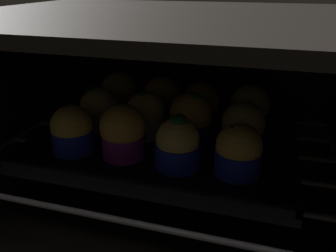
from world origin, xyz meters
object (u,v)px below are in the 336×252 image
object	(u,v)px
muffin_row2_col2	(200,105)
muffin_row2_col1	(162,98)
muffin_row2_col0	(119,94)
baking_tray	(168,140)
muffin_row1_col0	(100,110)
muffin_row0_col1	(123,132)
muffin_row0_col3	(238,151)
muffin_row0_col2	(178,144)
muffin_row1_col1	(146,115)
muffin_row2_col3	(249,108)
muffin_row0_col0	(72,130)
muffin_row1_col3	(243,128)
muffin_row1_col2	(191,119)

from	to	relation	value
muffin_row2_col2	muffin_row2_col1	bearing A→B (deg)	174.35
muffin_row2_col0	muffin_row2_col2	bearing A→B (deg)	-1.99
baking_tray	muffin_row1_col0	distance (cm)	13.17
muffin_row0_col1	muffin_row0_col3	distance (cm)	16.86
muffin_row1_col0	muffin_row2_col0	world-z (taller)	muffin_row2_col0
muffin_row0_col2	muffin_row2_col2	size ratio (longest dim) A/B	1.07
muffin_row0_col3	muffin_row1_col1	distance (cm)	18.21
muffin_row1_col1	muffin_row0_col1	bearing A→B (deg)	-94.10
muffin_row2_col2	muffin_row2_col3	size ratio (longest dim) A/B	0.95
muffin_row0_col0	muffin_row2_col3	world-z (taller)	muffin_row2_col3
muffin_row0_col3	muffin_row1_col0	size ratio (longest dim) A/B	0.94
muffin_row0_col1	muffin_row0_col3	world-z (taller)	muffin_row0_col1
muffin_row0_col1	muffin_row0_col0	bearing A→B (deg)	-176.13
muffin_row0_col1	muffin_row0_col2	world-z (taller)	muffin_row0_col1
muffin_row1_col3	muffin_row2_col3	world-z (taller)	muffin_row2_col3
muffin_row0_col1	muffin_row0_col2	distance (cm)	8.56
muffin_row0_col1	muffin_row2_col1	world-z (taller)	same
muffin_row0_col0	muffin_row1_col1	world-z (taller)	muffin_row1_col1
muffin_row1_col1	muffin_row1_col3	size ratio (longest dim) A/B	1.05
baking_tray	muffin_row0_col2	bearing A→B (deg)	-65.19
muffin_row0_col3	muffin_row2_col0	xyz separation A→B (cm)	(-24.85, 16.72, 0.57)
muffin_row0_col1	muffin_row1_col2	distance (cm)	11.38
muffin_row1_col1	muffin_row2_col1	distance (cm)	8.73
muffin_row1_col2	muffin_row0_col0	bearing A→B (deg)	-153.80
muffin_row0_col0	muffin_row1_col2	distance (cm)	18.57
muffin_row1_col3	baking_tray	bearing A→B (deg)	178.87
muffin_row2_col1	muffin_row2_col3	distance (cm)	16.27
muffin_row1_col3	muffin_row2_col3	size ratio (longest dim) A/B	0.96
muffin_row0_col1	muffin_row1_col2	size ratio (longest dim) A/B	0.95
muffin_row1_col1	muffin_row2_col3	world-z (taller)	same
muffin_row0_col3	muffin_row1_col3	size ratio (longest dim) A/B	0.95
muffin_row0_col0	muffin_row0_col3	world-z (taller)	muffin_row0_col0
muffin_row0_col2	muffin_row2_col2	distance (cm)	16.72
muffin_row2_col3	muffin_row0_col0	bearing A→B (deg)	-146.59
muffin_row0_col0	muffin_row0_col1	bearing A→B (deg)	3.87
muffin_row0_col2	muffin_row1_col3	size ratio (longest dim) A/B	1.06
muffin_row0_col0	muffin_row2_col0	xyz separation A→B (cm)	(0.21, 17.13, 0.57)
baking_tray	muffin_row2_col2	bearing A→B (deg)	64.76
muffin_row1_col2	muffin_row1_col1	bearing A→B (deg)	177.18
muffin_row1_col3	muffin_row2_col2	size ratio (longest dim) A/B	1.01
muffin_row0_col3	muffin_row1_col3	distance (cm)	7.91
baking_tray	muffin_row1_col0	size ratio (longest dim) A/B	5.40
muffin_row1_col2	muffin_row2_col2	world-z (taller)	muffin_row1_col2
muffin_row2_col3	muffin_row1_col3	bearing A→B (deg)	-91.90
baking_tray	muffin_row0_col2	distance (cm)	10.37
muffin_row1_col3	muffin_row2_col0	size ratio (longest dim) A/B	0.91
muffin_row0_col0	muffin_row1_col2	world-z (taller)	muffin_row1_col2
muffin_row0_col2	muffin_row1_col0	bearing A→B (deg)	151.80
muffin_row1_col0	muffin_row1_col2	world-z (taller)	muffin_row1_col2
baking_tray	muffin_row2_col2	xyz separation A→B (cm)	(3.78, 8.01, 3.92)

